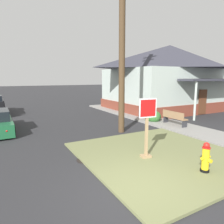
# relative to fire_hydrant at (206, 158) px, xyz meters

# --- Properties ---
(ground_plane) EXTENTS (160.00, 160.00, 0.00)m
(ground_plane) POSITION_rel_fire_hydrant_xyz_m (-2.41, 0.19, -0.53)
(ground_plane) COLOR #2B2B2D
(grass_corner_patch) EXTENTS (5.73, 5.99, 0.08)m
(grass_corner_patch) POSITION_rel_fire_hydrant_xyz_m (-0.19, 1.87, -0.49)
(grass_corner_patch) COLOR olive
(grass_corner_patch) RESTS_ON ground
(sidewalk_strip) EXTENTS (2.20, 18.80, 0.12)m
(sidewalk_strip) POSITION_rel_fire_hydrant_xyz_m (3.88, 6.57, -0.47)
(sidewalk_strip) COLOR gray
(sidewalk_strip) RESTS_ON ground
(fire_hydrant) EXTENTS (0.38, 0.34, 0.95)m
(fire_hydrant) POSITION_rel_fire_hydrant_xyz_m (0.00, 0.00, 0.00)
(fire_hydrant) COLOR black
(fire_hydrant) RESTS_ON grass_corner_patch
(stop_sign) EXTENTS (0.69, 0.33, 2.19)m
(stop_sign) POSITION_rel_fire_hydrant_xyz_m (-0.87, 1.82, 0.60)
(stop_sign) COLOR #A3845B
(stop_sign) RESTS_ON grass_corner_patch
(manhole_cover) EXTENTS (0.70, 0.70, 0.02)m
(manhole_cover) POSITION_rel_fire_hydrant_xyz_m (-2.84, 2.82, -0.52)
(manhole_cover) COLOR black
(manhole_cover) RESTS_ON ground
(street_bench) EXTENTS (0.44, 1.73, 0.85)m
(street_bench) POSITION_rel_fire_hydrant_xyz_m (3.83, 5.05, 0.06)
(street_bench) COLOR #93704C
(street_bench) RESTS_ON sidewalk_strip
(utility_pole) EXTENTS (1.42, 0.33, 9.55)m
(utility_pole) POSITION_rel_fire_hydrant_xyz_m (0.36, 5.57, 4.38)
(utility_pole) COLOR #4C3823
(utility_pole) RESTS_ON ground
(corner_house) EXTENTS (11.27, 9.37, 6.00)m
(corner_house) POSITION_rel_fire_hydrant_xyz_m (8.91, 10.86, 2.55)
(corner_house) COLOR brown
(corner_house) RESTS_ON ground
(shrub_by_curb) EXTENTS (1.00, 1.00, 0.81)m
(shrub_by_curb) POSITION_rel_fire_hydrant_xyz_m (3.52, 6.59, -0.12)
(shrub_by_curb) COLOR #356D30
(shrub_by_curb) RESTS_ON ground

